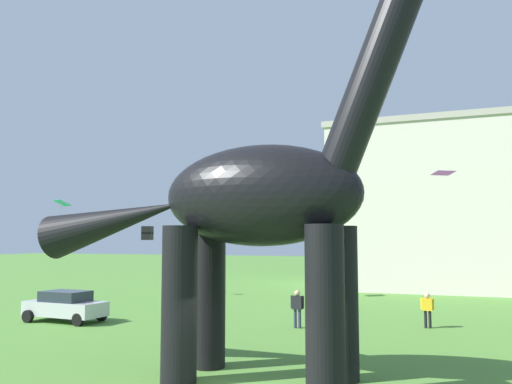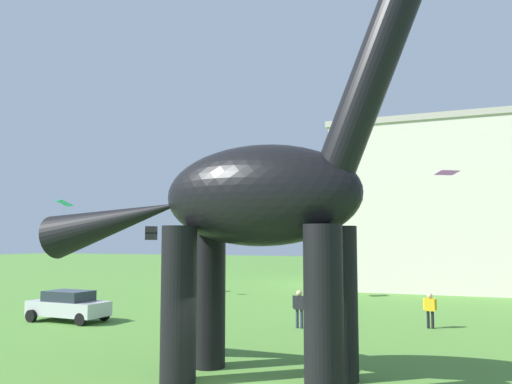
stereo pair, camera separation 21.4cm
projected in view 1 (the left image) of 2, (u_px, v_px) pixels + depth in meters
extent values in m
cylinder|color=black|center=(341.00, 302.00, 15.69)|extent=(1.06, 1.06, 4.56)
cylinder|color=black|center=(325.00, 310.00, 13.82)|extent=(1.06, 1.06, 4.56)
cylinder|color=black|center=(209.00, 296.00, 17.24)|extent=(1.06, 1.06, 4.56)
cylinder|color=black|center=(179.00, 303.00, 15.37)|extent=(1.06, 1.06, 4.56)
ellipsoid|color=black|center=(261.00, 195.00, 15.82)|extent=(6.24, 2.69, 3.07)
cylinder|color=black|center=(394.00, 19.00, 14.84)|extent=(4.48, 1.15, 8.88)
cone|color=black|center=(115.00, 221.00, 17.62)|extent=(5.48, 1.54, 2.60)
cube|color=#B7B7BC|center=(65.00, 308.00, 26.61)|extent=(4.30, 2.03, 0.72)
cube|color=#232B35|center=(66.00, 296.00, 26.67)|extent=(2.36, 1.70, 0.52)
cylinder|color=black|center=(101.00, 315.00, 26.85)|extent=(0.63, 0.26, 0.62)
cylinder|color=black|center=(78.00, 320.00, 25.20)|extent=(0.63, 0.26, 0.62)
cylinder|color=black|center=(53.00, 312.00, 27.95)|extent=(0.63, 0.26, 0.62)
cylinder|color=black|center=(28.00, 316.00, 26.30)|extent=(0.63, 0.26, 0.62)
cylinder|color=#2D3347|center=(295.00, 319.00, 24.72)|extent=(0.15, 0.15, 0.88)
cylinder|color=#2D3347|center=(300.00, 319.00, 24.64)|extent=(0.15, 0.15, 0.88)
cube|color=black|center=(297.00, 303.00, 24.75)|extent=(0.47, 0.29, 0.62)
sphere|color=tan|center=(297.00, 293.00, 24.79)|extent=(0.27, 0.27, 0.27)
cylinder|color=black|center=(292.00, 302.00, 24.85)|extent=(0.12, 0.12, 0.59)
cylinder|color=black|center=(303.00, 302.00, 24.65)|extent=(0.12, 0.12, 0.59)
cylinder|color=black|center=(426.00, 319.00, 24.71)|extent=(0.14, 0.14, 0.81)
cylinder|color=black|center=(430.00, 319.00, 24.64)|extent=(0.14, 0.14, 0.81)
cube|color=yellow|center=(427.00, 304.00, 24.74)|extent=(0.44, 0.27, 0.58)
sphere|color=tan|center=(427.00, 296.00, 24.77)|extent=(0.25, 0.25, 0.25)
cylinder|color=yellow|center=(422.00, 304.00, 24.83)|extent=(0.11, 0.11, 0.55)
cylinder|color=yellow|center=(433.00, 304.00, 24.65)|extent=(0.11, 0.11, 0.55)
cube|color=purple|center=(443.00, 173.00, 34.47)|extent=(1.68, 1.58, 0.19)
cube|color=pink|center=(233.00, 163.00, 36.81)|extent=(1.91, 1.87, 0.30)
cube|color=black|center=(147.00, 230.00, 41.07)|extent=(0.90, 0.90, 0.60)
cube|color=black|center=(147.00, 236.00, 41.03)|extent=(0.90, 0.90, 0.60)
cube|color=orange|center=(177.00, 241.00, 39.07)|extent=(0.84, 0.77, 0.19)
cube|color=#19B2B7|center=(62.00, 203.00, 23.46)|extent=(1.00, 0.91, 0.26)
cylinder|color=#19B2B7|center=(62.00, 215.00, 23.41)|extent=(0.01, 0.01, 0.82)
cube|color=beige|center=(464.00, 210.00, 45.18)|extent=(21.40, 12.83, 13.49)
cube|color=#ABA396|center=(461.00, 130.00, 45.82)|extent=(21.83, 13.09, 0.50)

